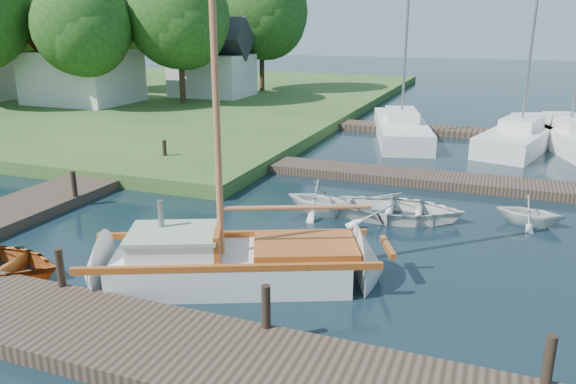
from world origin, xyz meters
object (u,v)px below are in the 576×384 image
(tree_4, at_px, (112,8))
(tree_7, at_px, (261,11))
(mooring_post_4, at_px, (74,184))
(tree_2, at_px, (82,25))
(tree_5, at_px, (6,22))
(mooring_post_2, at_px, (266,306))
(house_c, at_px, (212,65))
(mooring_post_1, at_px, (60,268))
(mooring_post_5, at_px, (165,150))
(sailboat, at_px, (239,267))
(marina_boat_1, at_px, (401,127))
(marina_boat_2, at_px, (520,136))
(tree_3, at_px, (179,16))
(marina_boat_3, at_px, (569,135))
(tender_b, at_px, (320,196))
(mooring_post_3, at_px, (549,360))
(house_a, at_px, (81,63))
(tender_c, at_px, (398,206))
(tender_d, at_px, (530,209))

(tree_4, bearing_deg, tree_7, 21.80)
(mooring_post_4, height_order, tree_2, tree_2)
(mooring_post_4, xyz_separation_m, tree_5, (-23.00, 20.05, 4.72))
(mooring_post_2, relative_size, house_c, 0.15)
(mooring_post_1, height_order, mooring_post_5, same)
(sailboat, height_order, marina_boat_1, marina_boat_1)
(marina_boat_1, height_order, house_c, marina_boat_1)
(mooring_post_2, xyz_separation_m, tree_5, (-31.50, 25.05, 4.72))
(mooring_post_1, distance_m, marina_boat_1, 19.33)
(sailboat, xyz_separation_m, marina_boat_2, (5.88, 16.60, 0.23))
(tree_7, bearing_deg, tree_5, -161.57)
(tree_2, bearing_deg, tree_3, 45.00)
(marina_boat_1, distance_m, marina_boat_3, 7.44)
(tender_b, bearing_deg, sailboat, -173.77)
(mooring_post_2, height_order, tree_3, tree_3)
(mooring_post_3, distance_m, house_c, 33.65)
(house_a, xyz_separation_m, tree_3, (6.00, 2.05, 2.85))
(mooring_post_4, relative_size, tender_c, 0.22)
(mooring_post_3, height_order, mooring_post_5, same)
(tender_d, relative_size, tree_3, 0.20)
(house_a, relative_size, tree_2, 0.81)
(tender_c, xyz_separation_m, tree_4, (-24.47, 19.70, 5.99))
(mooring_post_3, bearing_deg, tree_2, 141.56)
(mooring_post_4, relative_size, tree_4, 0.08)
(mooring_post_2, distance_m, mooring_post_4, 9.86)
(marina_boat_1, xyz_separation_m, marina_boat_3, (7.41, 0.65, -0.00))
(sailboat, relative_size, house_c, 1.86)
(tree_4, bearing_deg, marina_boat_3, -13.89)
(mooring_post_4, distance_m, tree_3, 20.02)
(tree_5, bearing_deg, marina_boat_3, -8.10)
(mooring_post_2, distance_m, mooring_post_5, 13.12)
(mooring_post_1, xyz_separation_m, house_a, (-17.00, 21.00, 2.26))
(mooring_post_1, relative_size, mooring_post_4, 1.00)
(mooring_post_3, relative_size, tender_c, 0.22)
(tender_c, distance_m, tree_2, 24.08)
(mooring_post_4, distance_m, tender_c, 9.76)
(mooring_post_2, bearing_deg, mooring_post_4, 149.53)
(mooring_post_2, relative_size, tree_3, 0.09)
(mooring_post_2, xyz_separation_m, mooring_post_4, (-8.50, 5.00, 0.00))
(mooring_post_3, bearing_deg, tree_4, 135.99)
(tender_d, distance_m, marina_boat_2, 10.46)
(marina_boat_2, distance_m, tree_5, 36.76)
(marina_boat_1, height_order, house_a, marina_boat_1)
(tender_c, xyz_separation_m, tree_7, (-14.47, 23.70, 5.82))
(tender_d, xyz_separation_m, house_a, (-26.00, 12.83, 2.49))
(tree_4, bearing_deg, tender_d, -33.98)
(mooring_post_5, xyz_separation_m, marina_boat_2, (12.87, 8.63, -0.12))
(sailboat, distance_m, house_c, 28.71)
(tender_d, bearing_deg, sailboat, 143.18)
(mooring_post_1, bearing_deg, marina_boat_3, 60.95)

